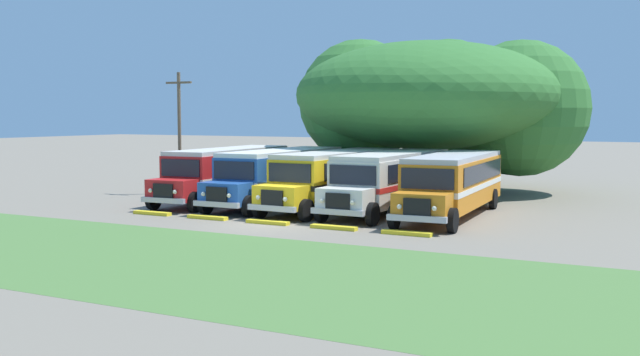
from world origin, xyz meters
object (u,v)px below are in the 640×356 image
Objects in this scene: parked_bus_slot_0 at (227,171)px; parked_bus_slot_3 at (391,178)px; parked_bus_slot_4 at (453,182)px; broad_shade_tree at (438,99)px; utility_pole at (179,129)px; parked_bus_slot_2 at (336,176)px; parked_bus_slot_1 at (280,174)px.

parked_bus_slot_0 and parked_bus_slot_3 have the same top height.
parked_bus_slot_4 is (12.70, -0.27, 0.00)m from parked_bus_slot_0.
parked_bus_slot_0 is 9.53m from parked_bus_slot_3.
broad_shade_tree reaches higher than utility_pole.
parked_bus_slot_3 is (2.87, 0.20, 0.00)m from parked_bus_slot_2.
broad_shade_tree is at bearing 31.99° from utility_pole.
parked_bus_slot_4 is at bearing -6.22° from utility_pole.
parked_bus_slot_0 and parked_bus_slot_1 have the same top height.
parked_bus_slot_3 and parked_bus_slot_4 have the same top height.
parked_bus_slot_4 is (6.04, -0.13, 0.00)m from parked_bus_slot_2.
parked_bus_slot_2 is 11.46m from utility_pole.
utility_pole is at bearing -148.01° from broad_shade_tree.
broad_shade_tree is (5.14, 9.81, 3.99)m from parked_bus_slot_1.
parked_bus_slot_1 is 0.65× the size of broad_shade_tree.
parked_bus_slot_0 is 0.65× the size of broad_shade_tree.
parked_bus_slot_1 is 9.30m from parked_bus_slot_4.
parked_bus_slot_1 is at bearing 85.00° from parked_bus_slot_0.
parked_bus_slot_3 is at bearing 96.35° from parked_bus_slot_2.
parked_bus_slot_0 is at bearing -131.35° from broad_shade_tree.
broad_shade_tree is (8.55, 9.71, 3.99)m from parked_bus_slot_0.
parked_bus_slot_3 is (9.53, 0.06, 0.00)m from parked_bus_slot_0.
parked_bus_slot_2 is (6.67, -0.14, 0.00)m from parked_bus_slot_0.
parked_bus_slot_0 is at bearing -88.81° from parked_bus_slot_2.
utility_pole is (-17.15, 1.87, 2.22)m from parked_bus_slot_4.
parked_bus_slot_2 is 1.00× the size of parked_bus_slot_4.
utility_pole is at bearing -113.27° from parked_bus_slot_0.
utility_pole is (-7.85, 1.69, 2.22)m from parked_bus_slot_1.
parked_bus_slot_3 is 14.24m from utility_pole.
broad_shade_tree is (1.88, 9.86, 3.99)m from parked_bus_slot_2.
utility_pole is (-4.44, 1.60, 2.22)m from parked_bus_slot_0.
parked_bus_slot_1 and parked_bus_slot_4 have the same top height.
utility_pole is (-13.98, 1.54, 2.22)m from parked_bus_slot_3.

